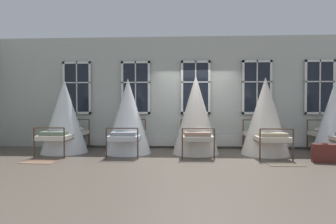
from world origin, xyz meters
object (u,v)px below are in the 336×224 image
at_px(cot_first, 65,117).
at_px(cot_second, 128,117).
at_px(cot_fourth, 265,117).
at_px(suitcase_dark, 325,153).
at_px(cot_third, 196,116).

relative_size(cot_first, cot_second, 0.99).
height_order(cot_fourth, suitcase_dark, cot_fourth).
height_order(cot_second, cot_third, cot_third).
bearing_deg(suitcase_dark, cot_second, 178.07).
height_order(cot_first, cot_third, cot_third).
xyz_separation_m(cot_first, suitcase_dark, (6.83, -1.11, -0.80)).
bearing_deg(cot_first, suitcase_dark, -98.43).
bearing_deg(suitcase_dark, cot_third, 170.20).
distance_m(cot_first, cot_fourth, 5.74).
bearing_deg(cot_first, cot_fourth, -89.65).
bearing_deg(cot_fourth, cot_first, 89.20).
distance_m(cot_first, suitcase_dark, 6.97).
height_order(cot_first, cot_second, cot_second).
xyz_separation_m(cot_third, cot_fourth, (1.93, -0.05, -0.03)).
xyz_separation_m(cot_first, cot_fourth, (5.74, -0.05, 0.02)).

